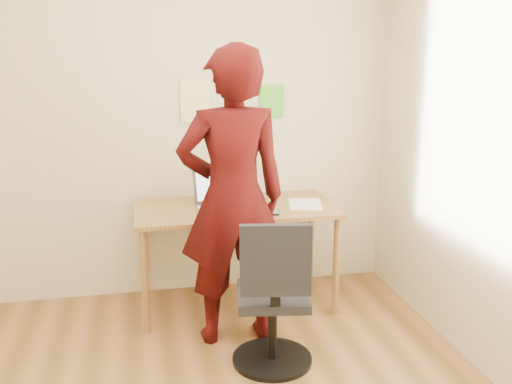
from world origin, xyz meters
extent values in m
cube|color=beige|center=(0.00, 1.77, 1.35)|extent=(3.50, 0.04, 2.70)
cube|color=olive|center=(0.52, 1.38, 0.72)|extent=(1.40, 0.70, 0.03)
cylinder|color=olive|center=(-0.13, 1.08, 0.35)|extent=(0.05, 0.05, 0.71)
cylinder|color=olive|center=(1.17, 1.08, 0.35)|extent=(0.05, 0.05, 0.71)
cylinder|color=olive|center=(-0.13, 1.68, 0.35)|extent=(0.05, 0.05, 0.71)
cylinder|color=olive|center=(1.17, 1.68, 0.35)|extent=(0.05, 0.05, 0.71)
cube|color=#B4B4BC|center=(0.44, 1.33, 0.75)|extent=(0.39, 0.30, 0.02)
cube|color=black|center=(0.44, 1.33, 0.76)|extent=(0.31, 0.17, 0.00)
cube|color=#B4B4BC|center=(0.42, 1.48, 0.88)|extent=(0.37, 0.12, 0.25)
cube|color=white|center=(0.42, 1.48, 0.88)|extent=(0.32, 0.09, 0.20)
cube|color=white|center=(1.02, 1.35, 0.74)|extent=(0.29, 0.36, 0.00)
cube|color=black|center=(0.75, 1.17, 0.74)|extent=(0.09, 0.13, 0.01)
cube|color=#3F4C59|center=(0.75, 1.17, 0.75)|extent=(0.07, 0.11, 0.00)
cube|color=#F6DD93|center=(0.29, 1.74, 1.44)|extent=(0.21, 0.00, 0.30)
cube|color=#F6DD93|center=(0.56, 1.74, 1.65)|extent=(0.21, 0.00, 0.30)
cube|color=green|center=(0.86, 1.74, 1.43)|extent=(0.18, 0.00, 0.24)
cube|color=black|center=(0.59, 0.56, 0.42)|extent=(0.46, 0.46, 0.05)
cube|color=black|center=(0.56, 0.37, 0.71)|extent=(0.39, 0.11, 0.40)
cube|color=black|center=(0.56, 0.38, 0.51)|extent=(0.06, 0.05, 0.11)
cylinder|color=black|center=(0.59, 0.56, 0.20)|extent=(0.05, 0.05, 0.40)
cylinder|color=black|center=(0.59, 0.56, 0.01)|extent=(0.48, 0.48, 0.03)
imported|color=#350707|center=(0.42, 0.91, 0.93)|extent=(0.69, 0.47, 1.85)
camera|label=1|loc=(-0.13, -2.41, 1.82)|focal=40.00mm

